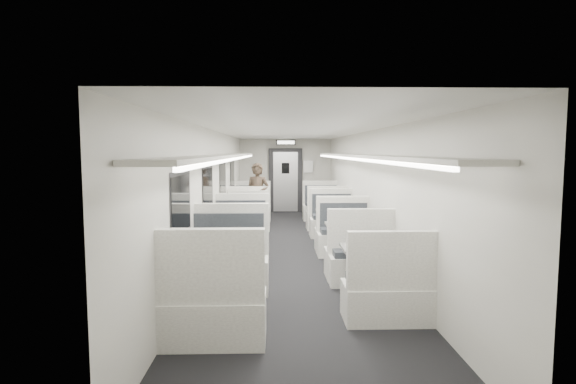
{
  "coord_description": "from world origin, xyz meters",
  "views": [
    {
      "loc": [
        -0.31,
        -8.77,
        2.01
      ],
      "look_at": [
        -0.05,
        0.85,
        1.13
      ],
      "focal_mm": 28.0,
      "sensor_mm": 36.0,
      "label": 1
    }
  ],
  "objects": [
    {
      "name": "window_d",
      "position": [
        -1.49,
        -3.2,
        1.35
      ],
      "size": [
        0.02,
        1.18,
        0.84
      ],
      "primitive_type": "cube",
      "color": "black",
      "rests_on": "room"
    },
    {
      "name": "wall_notice",
      "position": [
        0.75,
        5.92,
        1.5
      ],
      "size": [
        0.32,
        0.02,
        0.4
      ],
      "primitive_type": "cube",
      "color": "white",
      "rests_on": "room"
    },
    {
      "name": "booth_left_a",
      "position": [
        -1.0,
        3.3,
        0.38
      ],
      "size": [
        1.05,
        2.13,
        1.14
      ],
      "color": "white",
      "rests_on": "room"
    },
    {
      "name": "window_a",
      "position": [
        -1.49,
        3.4,
        1.35
      ],
      "size": [
        0.02,
        1.18,
        0.84
      ],
      "primitive_type": "cube",
      "color": "black",
      "rests_on": "room"
    },
    {
      "name": "booth_left_c",
      "position": [
        -1.0,
        -0.97,
        0.39
      ],
      "size": [
        1.09,
        2.2,
        1.18
      ],
      "color": "white",
      "rests_on": "room"
    },
    {
      "name": "window_b",
      "position": [
        -1.49,
        1.2,
        1.35
      ],
      "size": [
        0.02,
        1.18,
        0.84
      ],
      "primitive_type": "cube",
      "color": "black",
      "rests_on": "room"
    },
    {
      "name": "window_c",
      "position": [
        -1.49,
        -1.0,
        1.35
      ],
      "size": [
        0.02,
        1.18,
        0.84
      ],
      "primitive_type": "cube",
      "color": "black",
      "rests_on": "room"
    },
    {
      "name": "booth_right_d",
      "position": [
        1.0,
        -2.86,
        0.37
      ],
      "size": [
        1.03,
        2.08,
        1.11
      ],
      "color": "white",
      "rests_on": "room"
    },
    {
      "name": "booth_right_a",
      "position": [
        1.0,
        3.4,
        0.38
      ],
      "size": [
        1.05,
        2.12,
        1.13
      ],
      "color": "white",
      "rests_on": "room"
    },
    {
      "name": "luggage_rack_left",
      "position": [
        -1.24,
        -0.3,
        1.92
      ],
      "size": [
        0.46,
        10.4,
        0.09
      ],
      "color": "white",
      "rests_on": "room"
    },
    {
      "name": "booth_right_b",
      "position": [
        1.0,
        0.87,
        0.37
      ],
      "size": [
        1.03,
        2.09,
        1.12
      ],
      "color": "white",
      "rests_on": "room"
    },
    {
      "name": "vestibule_door",
      "position": [
        0.0,
        5.93,
        1.04
      ],
      "size": [
        1.1,
        0.13,
        2.1
      ],
      "color": "black",
      "rests_on": "room"
    },
    {
      "name": "booth_right_c",
      "position": [
        1.0,
        -1.02,
        0.38
      ],
      "size": [
        1.04,
        2.11,
        1.13
      ],
      "color": "white",
      "rests_on": "room"
    },
    {
      "name": "booth_left_d",
      "position": [
        -1.0,
        -3.3,
        0.42
      ],
      "size": [
        1.15,
        2.33,
        1.25
      ],
      "color": "white",
      "rests_on": "room"
    },
    {
      "name": "passenger",
      "position": [
        -0.78,
        2.39,
        0.86
      ],
      "size": [
        0.73,
        0.6,
        1.72
      ],
      "primitive_type": "imported",
      "rotation": [
        0.0,
        0.0,
        -0.35
      ],
      "color": "black",
      "rests_on": "room"
    },
    {
      "name": "booth_left_b",
      "position": [
        -1.0,
        1.28,
        0.35
      ],
      "size": [
        0.96,
        1.95,
        1.04
      ],
      "color": "white",
      "rests_on": "room"
    },
    {
      "name": "room",
      "position": [
        0.0,
        0.0,
        1.2
      ],
      "size": [
        3.24,
        12.24,
        2.64
      ],
      "color": "black",
      "rests_on": "ground"
    },
    {
      "name": "exit_sign",
      "position": [
        0.0,
        5.44,
        2.28
      ],
      "size": [
        0.62,
        0.12,
        0.16
      ],
      "color": "black",
      "rests_on": "room"
    },
    {
      "name": "luggage_rack_right",
      "position": [
        1.24,
        -0.3,
        1.92
      ],
      "size": [
        0.46,
        10.4,
        0.09
      ],
      "color": "white",
      "rests_on": "room"
    }
  ]
}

